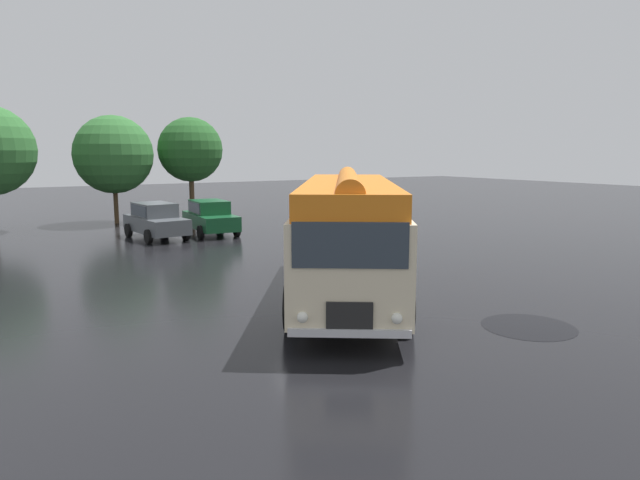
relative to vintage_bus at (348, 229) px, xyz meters
name	(u,v)px	position (x,y,z in m)	size (l,w,h in m)	color
ground_plane	(329,299)	(-0.56, 0.06, -1.89)	(120.00, 120.00, 0.00)	black
vintage_bus	(348,229)	(0.00, 0.00, 0.00)	(7.59, 9.76, 3.49)	beige
car_near_left	(156,220)	(-1.63, 13.68, -1.05)	(2.29, 4.36, 1.66)	#4C5156
car_mid_left	(210,217)	(1.03, 13.69, -1.05)	(2.14, 4.29, 1.66)	#144C28
tree_centre	(114,154)	(-1.94, 20.62, 1.99)	(4.35, 4.35, 6.04)	#4C3823
tree_right_of_centre	(189,150)	(2.24, 20.22, 2.25)	(3.79, 3.79, 6.05)	#4C3823
puddle_patch	(528,327)	(2.02, -4.50, -1.89)	(2.13, 2.13, 0.01)	black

